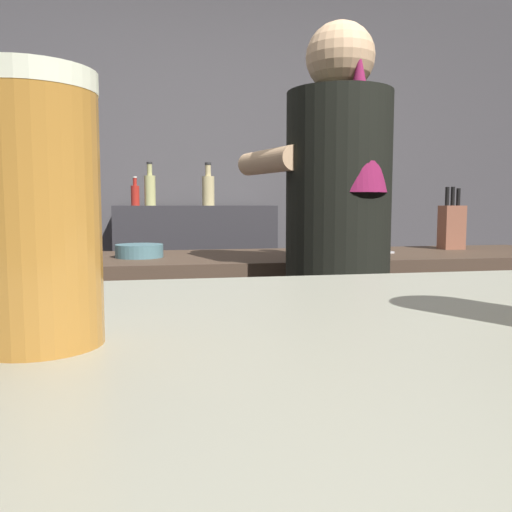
% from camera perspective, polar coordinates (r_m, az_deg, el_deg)
% --- Properties ---
extents(wall_back, '(5.20, 0.10, 2.70)m').
position_cam_1_polar(wall_back, '(3.57, -5.05, 9.18)').
color(wall_back, '#504E51').
rests_on(wall_back, ground).
extents(prep_counter, '(2.10, 0.60, 0.92)m').
position_cam_1_polar(prep_counter, '(2.31, 7.78, -11.19)').
color(prep_counter, '#4F3C2D').
rests_on(prep_counter, ground).
extents(back_shelf, '(0.97, 0.36, 1.12)m').
position_cam_1_polar(back_shelf, '(3.32, -6.54, -4.27)').
color(back_shelf, '#343337').
rests_on(back_shelf, ground).
extents(bartender, '(0.49, 0.55, 1.70)m').
position_cam_1_polar(bartender, '(1.75, 8.90, 0.87)').
color(bartender, '#27273D').
rests_on(bartender, ground).
extents(knife_block, '(0.10, 0.08, 0.29)m').
position_cam_1_polar(knife_block, '(2.59, 20.41, 3.07)').
color(knife_block, '#965942').
rests_on(knife_block, prep_counter).
extents(mixing_bowl, '(0.18, 0.18, 0.05)m').
position_cam_1_polar(mixing_bowl, '(2.10, -12.51, 0.55)').
color(mixing_bowl, slate).
rests_on(mixing_bowl, prep_counter).
extents(chefs_knife, '(0.24, 0.09, 0.01)m').
position_cam_1_polar(chefs_knife, '(2.23, 12.10, 0.30)').
color(chefs_knife, silver).
rests_on(chefs_knife, prep_counter).
extents(pint_glass_near, '(0.07, 0.07, 0.15)m').
position_cam_1_polar(pint_glass_near, '(0.32, -22.77, 4.50)').
color(pint_glass_near, '#BC7C31').
rests_on(pint_glass_near, bar_counter).
extents(bottle_olive_oil, '(0.07, 0.07, 0.26)m').
position_cam_1_polar(bottle_olive_oil, '(3.21, -5.19, 7.23)').
color(bottle_olive_oil, '#D6C287').
rests_on(bottle_olive_oil, back_shelf).
extents(bottle_hot_sauce, '(0.05, 0.05, 0.17)m').
position_cam_1_polar(bottle_hot_sauce, '(3.26, -12.94, 6.52)').
color(bottle_hot_sauce, red).
rests_on(bottle_hot_sauce, back_shelf).
extents(bottle_vinegar, '(0.07, 0.07, 0.26)m').
position_cam_1_polar(bottle_vinegar, '(3.23, -11.41, 7.15)').
color(bottle_vinegar, '#C8C87D').
rests_on(bottle_vinegar, back_shelf).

